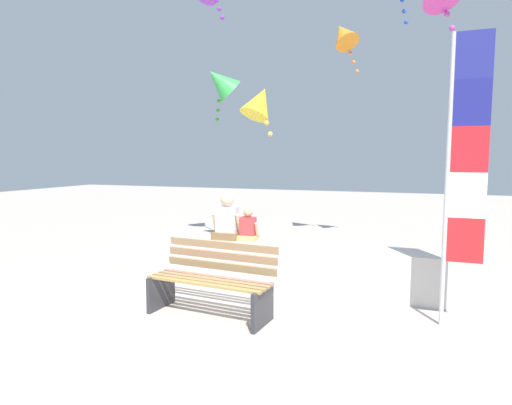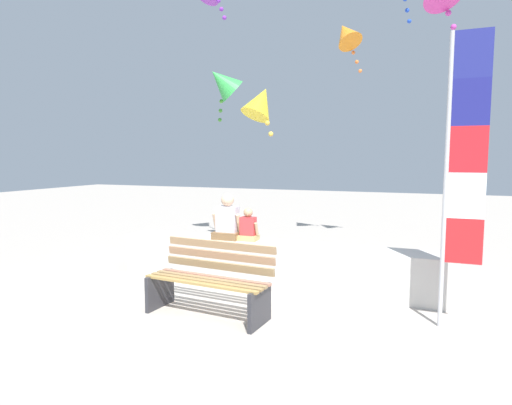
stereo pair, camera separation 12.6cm
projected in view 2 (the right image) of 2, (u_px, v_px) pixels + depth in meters
The scene contains 9 objects.
ground_plane at pixel (247, 310), 5.56m from camera, with size 40.00×40.00×0.00m, color #B0A69B.
seawall_ledge at pixel (276, 264), 6.58m from camera, with size 5.02×0.59×0.66m, color beige.
park_bench at pixel (210, 281), 5.38m from camera, with size 1.61×0.74×0.88m.
person_adult at pixel (228, 221), 6.85m from camera, with size 0.47×0.34×0.72m.
person_child at pixel (248, 228), 6.73m from camera, with size 0.33×0.24×0.51m.
flag_banner at pixel (461, 161), 4.77m from camera, with size 0.43×0.05×3.30m.
kite_orange at pixel (346, 34), 9.04m from camera, with size 0.87×0.85×1.11m.
kite_green at pixel (223, 82), 8.69m from camera, with size 0.98×0.92×1.16m.
kite_yellow at pixel (261, 102), 7.23m from camera, with size 0.81×0.85×0.92m.
Camera 2 is at (2.08, -4.97, 1.94)m, focal length 30.52 mm.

